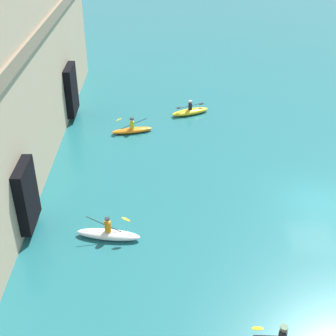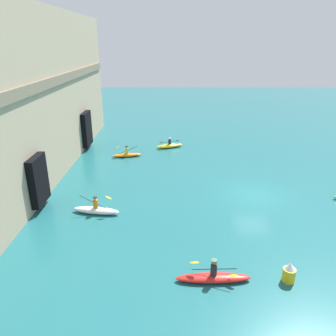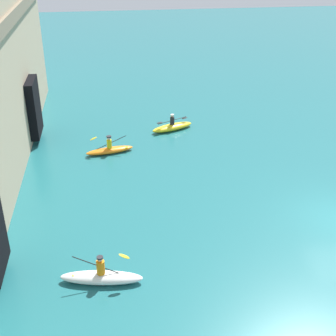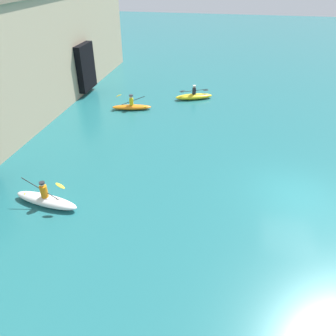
{
  "view_description": "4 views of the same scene",
  "coord_description": "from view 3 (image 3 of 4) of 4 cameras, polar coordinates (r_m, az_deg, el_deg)",
  "views": [
    {
      "loc": [
        -20.37,
        8.42,
        14.58
      ],
      "look_at": [
        -0.39,
        8.09,
        2.49
      ],
      "focal_mm": 50.0,
      "sensor_mm": 36.0,
      "label": 1
    },
    {
      "loc": [
        -21.64,
        6.12,
        10.55
      ],
      "look_at": [
        3.04,
        6.35,
        0.95
      ],
      "focal_mm": 35.0,
      "sensor_mm": 36.0,
      "label": 2
    },
    {
      "loc": [
        -16.62,
        10.37,
        11.99
      ],
      "look_at": [
        2.38,
        7.77,
        1.97
      ],
      "focal_mm": 50.0,
      "sensor_mm": 36.0,
      "label": 3
    },
    {
      "loc": [
        -12.9,
        3.54,
        9.16
      ],
      "look_at": [
        -0.16,
        6.04,
        0.89
      ],
      "focal_mm": 35.0,
      "sensor_mm": 36.0,
      "label": 4
    }
  ],
  "objects": [
    {
      "name": "kayak_white",
      "position": [
        18.16,
        -8.12,
        -12.99
      ],
      "size": [
        1.18,
        3.19,
        1.31
      ],
      "rotation": [
        0.0,
        0.0,
        1.41
      ],
      "color": "white",
      "rests_on": "ground"
    },
    {
      "name": "kayak_orange",
      "position": [
        27.73,
        -7.13,
        2.25
      ],
      "size": [
        1.23,
        2.88,
        1.1
      ],
      "rotation": [
        0.0,
        0.0,
        4.93
      ],
      "color": "orange",
      "rests_on": "ground"
    },
    {
      "name": "kayak_yellow",
      "position": [
        30.7,
        0.52,
        5.06
      ],
      "size": [
        1.81,
        2.98,
        1.09
      ],
      "rotation": [
        0.0,
        0.0,
        5.09
      ],
      "color": "yellow",
      "rests_on": "ground"
    }
  ]
}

